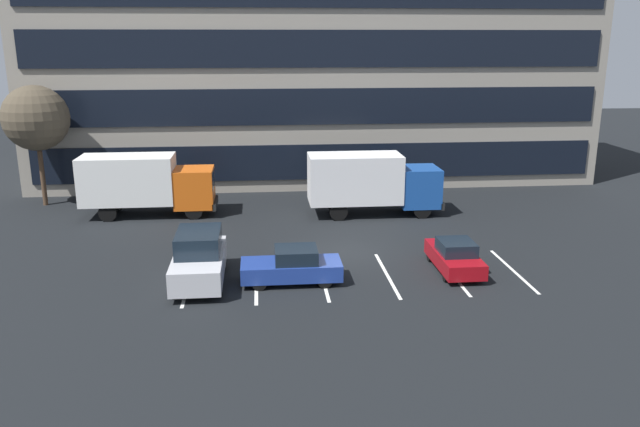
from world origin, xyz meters
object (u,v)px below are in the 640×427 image
object	(u,v)px
suv_silver	(199,258)
sedan_maroon	(455,256)
box_truck_blue	(371,181)
bare_tree	(36,118)
sedan_navy	(292,266)
box_truck_orange	(145,182)

from	to	relation	value
suv_silver	sedan_maroon	bearing A→B (deg)	1.39
box_truck_blue	sedan_maroon	bearing A→B (deg)	-77.78
sedan_maroon	box_truck_blue	bearing A→B (deg)	102.22
box_truck_blue	bare_tree	distance (m)	20.06
sedan_navy	suv_silver	size ratio (longest dim) A/B	0.87
box_truck_orange	bare_tree	distance (m)	7.97
sedan_maroon	suv_silver	bearing A→B (deg)	-178.61
box_truck_orange	suv_silver	world-z (taller)	box_truck_orange
box_truck_blue	suv_silver	world-z (taller)	box_truck_blue
box_truck_orange	sedan_navy	distance (m)	13.59
box_truck_blue	box_truck_orange	world-z (taller)	box_truck_blue
sedan_navy	bare_tree	bearing A→B (deg)	135.32
box_truck_orange	sedan_maroon	xyz separation A→B (m)	(14.82, -10.45, -1.29)
box_truck_blue	bare_tree	world-z (taller)	bare_tree
sedan_maroon	suv_silver	world-z (taller)	suv_silver
bare_tree	sedan_navy	bearing A→B (deg)	-44.68
sedan_navy	sedan_maroon	size ratio (longest dim) A/B	1.05
bare_tree	box_truck_orange	bearing A→B (deg)	-24.63
box_truck_orange	suv_silver	size ratio (longest dim) A/B	1.58
suv_silver	bare_tree	size ratio (longest dim) A/B	0.66
box_truck_blue	suv_silver	distance (m)	13.19
box_truck_blue	sedan_navy	size ratio (longest dim) A/B	1.83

